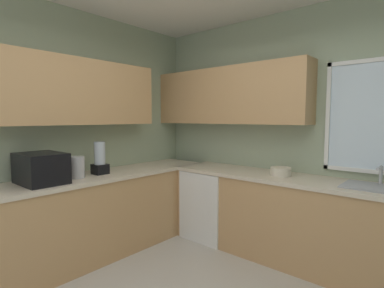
# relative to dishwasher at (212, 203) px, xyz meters

# --- Properties ---
(room_shell) EXTENTS (4.01, 3.98, 2.79)m
(room_shell) POSITION_rel_dishwasher_xyz_m (0.61, -1.08, 1.39)
(room_shell) COLOR #9EAD8E
(room_shell) RESTS_ON ground_plane
(counter_run_left) EXTENTS (0.65, 3.59, 0.90)m
(counter_run_left) POSITION_rel_dishwasher_xyz_m (-0.66, -1.59, 0.02)
(counter_run_left) COLOR tan
(counter_run_left) RESTS_ON ground_plane
(counter_run_back) EXTENTS (3.10, 0.65, 0.90)m
(counter_run_back) POSITION_rel_dishwasher_xyz_m (1.19, 0.03, 0.02)
(counter_run_back) COLOR tan
(counter_run_back) RESTS_ON ground_plane
(dishwasher) EXTENTS (0.60, 0.60, 0.86)m
(dishwasher) POSITION_rel_dishwasher_xyz_m (0.00, 0.00, 0.00)
(dishwasher) COLOR white
(dishwasher) RESTS_ON ground_plane
(microwave) EXTENTS (0.48, 0.36, 0.29)m
(microwave) POSITION_rel_dishwasher_xyz_m (-0.66, -1.83, 0.62)
(microwave) COLOR black
(microwave) RESTS_ON counter_run_left
(kettle) EXTENTS (0.15, 0.15, 0.23)m
(kettle) POSITION_rel_dishwasher_xyz_m (-0.64, -1.47, 0.59)
(kettle) COLOR #B7B7BC
(kettle) RESTS_ON counter_run_left
(sink_assembly) EXTENTS (0.55, 0.40, 0.19)m
(sink_assembly) POSITION_rel_dishwasher_xyz_m (1.80, 0.04, 0.48)
(sink_assembly) COLOR #9EA0A5
(sink_assembly) RESTS_ON counter_run_back
(bowl) EXTENTS (0.22, 0.22, 0.09)m
(bowl) POSITION_rel_dishwasher_xyz_m (0.90, 0.03, 0.52)
(bowl) COLOR beige
(bowl) RESTS_ON counter_run_back
(blender_appliance) EXTENTS (0.15, 0.15, 0.36)m
(blender_appliance) POSITION_rel_dishwasher_xyz_m (-0.66, -1.20, 0.64)
(blender_appliance) COLOR black
(blender_appliance) RESTS_ON counter_run_left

